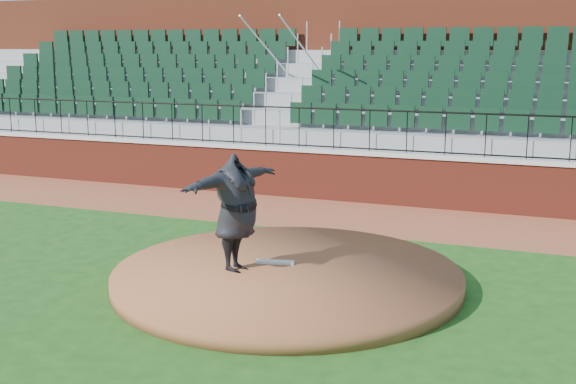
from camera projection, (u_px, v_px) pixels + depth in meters
The scene contains 10 objects.
ground at pixel (254, 288), 11.77m from camera, with size 90.00×90.00×0.00m, color #1A4714.
warning_track at pixel (350, 216), 16.70m from camera, with size 34.00×3.20×0.01m, color brown.
field_wall at pixel (369, 179), 18.04m from camera, with size 34.00×0.35×1.20m, color maroon.
wall_cap at pixel (369, 153), 17.92m from camera, with size 34.00×0.45×0.10m, color #B7B7B7.
wall_railing at pixel (370, 131), 17.81m from camera, with size 34.00×0.05×1.00m, color black, non-canonical shape.
seating_stands at pixel (396, 102), 20.20m from camera, with size 34.00×5.10×4.60m, color gray, non-canonical shape.
concourse_wall at pixel (417, 81), 22.66m from camera, with size 34.00×0.50×5.50m, color maroon.
pitchers_mound at pixel (287, 277), 11.94m from camera, with size 5.70×5.70×0.25m, color brown.
pitching_rubber at pixel (275, 262), 12.24m from camera, with size 0.65×0.16×0.04m, color silver.
pitcher at pixel (236, 213), 11.69m from camera, with size 2.36×0.64×1.92m, color black.
Camera 1 is at (4.59, -10.26, 3.85)m, focal length 45.41 mm.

